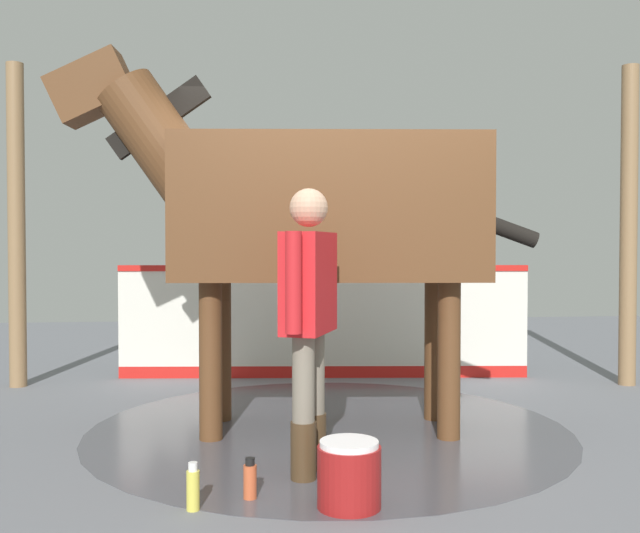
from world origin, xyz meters
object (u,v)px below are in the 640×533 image
(horse, at_px, (312,209))
(handler, at_px, (309,310))
(wash_bucket, at_px, (349,475))
(bottle_spray, at_px, (250,480))
(bottle_shampoo, at_px, (193,488))

(horse, height_order, handler, horse)
(wash_bucket, bearing_deg, handler, 15.54)
(bottle_spray, bearing_deg, wash_bucket, -109.55)
(wash_bucket, relative_size, bottle_spray, 1.57)
(handler, bearing_deg, horse, 105.10)
(handler, height_order, wash_bucket, handler)
(handler, relative_size, wash_bucket, 4.88)
(wash_bucket, bearing_deg, bottle_shampoo, 86.54)
(handler, bearing_deg, bottle_spray, -110.66)
(bottle_shampoo, height_order, bottle_spray, bottle_shampoo)
(wash_bucket, bearing_deg, horse, 1.42)
(horse, bearing_deg, handler, 88.72)
(horse, distance_m, bottle_shampoo, 2.28)
(horse, xyz_separation_m, handler, (-1.02, 0.12, -0.65))
(wash_bucket, xyz_separation_m, bottle_shampoo, (0.05, 0.79, -0.06))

